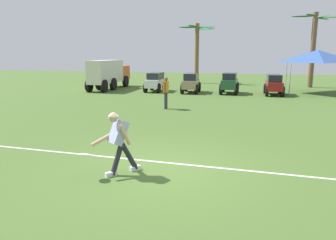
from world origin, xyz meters
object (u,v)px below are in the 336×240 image
(parked_car_slot_b, at_px, (191,82))
(parked_car_slot_d, at_px, (274,84))
(event_tent, at_px, (318,56))
(parked_car_slot_a, at_px, (155,81))
(frisbee_thrower, at_px, (119,140))
(box_truck, at_px, (109,73))
(frisbee_in_flight, at_px, (87,155))
(palm_tree_far_left, at_px, (197,47))
(teammate_near_sideline, at_px, (166,90))
(palm_tree_left_of_centre, at_px, (313,45))
(parked_car_slot_c, at_px, (230,83))

(parked_car_slot_b, xyz_separation_m, parked_car_slot_d, (5.51, 0.15, 0.00))
(parked_car_slot_d, xyz_separation_m, event_tent, (2.76, 1.73, 1.79))
(parked_car_slot_b, bearing_deg, parked_car_slot_a, 178.94)
(frisbee_thrower, relative_size, box_truck, 0.24)
(frisbee_thrower, xyz_separation_m, frisbee_in_flight, (-0.56, -0.42, -0.27))
(parked_car_slot_a, distance_m, parked_car_slot_d, 8.16)
(frisbee_thrower, relative_size, palm_tree_far_left, 0.26)
(event_tent, bearing_deg, palm_tree_far_left, 147.78)
(parked_car_slot_b, bearing_deg, frisbee_thrower, -83.85)
(teammate_near_sideline, relative_size, event_tent, 0.42)
(parked_car_slot_d, xyz_separation_m, palm_tree_left_of_centre, (3.03, 6.16, 2.66))
(parked_car_slot_c, bearing_deg, parked_car_slot_b, -176.47)
(frisbee_in_flight, distance_m, teammate_near_sideline, 9.36)
(teammate_near_sideline, height_order, parked_car_slot_b, teammate_near_sideline)
(teammate_near_sideline, height_order, parked_car_slot_d, teammate_near_sideline)
(teammate_near_sideline, bearing_deg, frisbee_in_flight, -84.30)
(teammate_near_sideline, relative_size, parked_car_slot_c, 0.66)
(frisbee_thrower, relative_size, teammate_near_sideline, 0.91)
(frisbee_thrower, xyz_separation_m, teammate_near_sideline, (-1.49, 8.89, 0.14))
(teammate_near_sideline, distance_m, palm_tree_left_of_centre, 16.03)
(box_truck, bearing_deg, frisbee_in_flight, -65.69)
(frisbee_in_flight, xyz_separation_m, palm_tree_left_of_centre, (7.38, 22.80, 2.85))
(parked_car_slot_a, distance_m, palm_tree_far_left, 8.29)
(parked_car_slot_b, relative_size, event_tent, 0.66)
(teammate_near_sideline, xyz_separation_m, parked_car_slot_a, (-2.89, 7.23, -0.22))
(parked_car_slot_c, distance_m, box_truck, 9.21)
(box_truck, bearing_deg, palm_tree_left_of_centre, 20.76)
(teammate_near_sideline, height_order, box_truck, box_truck)
(box_truck, height_order, palm_tree_far_left, palm_tree_far_left)
(teammate_near_sideline, bearing_deg, parked_car_slot_d, 54.26)
(teammate_near_sideline, distance_m, parked_car_slot_c, 7.73)
(parked_car_slot_d, bearing_deg, palm_tree_far_left, 130.90)
(frisbee_thrower, height_order, palm_tree_left_of_centre, palm_tree_left_of_centre)
(parked_car_slot_c, bearing_deg, box_truck, 177.31)
(frisbee_in_flight, distance_m, palm_tree_far_left, 24.53)
(palm_tree_left_of_centre, distance_m, event_tent, 4.53)
(parked_car_slot_d, xyz_separation_m, box_truck, (-12.06, 0.44, 0.51))
(frisbee_thrower, bearing_deg, event_tent, 69.99)
(palm_tree_left_of_centre, bearing_deg, event_tent, -93.59)
(teammate_near_sideline, distance_m, palm_tree_far_left, 15.20)
(parked_car_slot_b, relative_size, palm_tree_far_left, 0.46)
(box_truck, bearing_deg, parked_car_slot_a, -7.96)
(parked_car_slot_b, height_order, parked_car_slot_d, same)
(parked_car_slot_a, xyz_separation_m, palm_tree_far_left, (1.55, 7.73, 2.54))
(frisbee_thrower, distance_m, parked_car_slot_a, 16.70)
(box_truck, bearing_deg, teammate_near_sideline, -48.88)
(frisbee_thrower, bearing_deg, frisbee_in_flight, -143.35)
(parked_car_slot_d, bearing_deg, box_truck, 177.89)
(parked_car_slot_b, distance_m, parked_car_slot_c, 2.64)
(parked_car_slot_c, xyz_separation_m, palm_tree_left_of_centre, (5.91, 6.15, 2.64))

